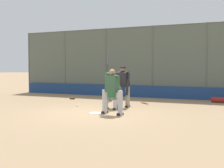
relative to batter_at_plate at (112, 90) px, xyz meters
name	(u,v)px	position (x,y,z in m)	size (l,w,h in m)	color
ground_plane	(95,113)	(0.69, 0.01, -0.90)	(160.00, 160.00, 0.00)	#9E7F5B
home_plate_marker	(95,113)	(0.69, 0.01, -0.89)	(0.43, 0.43, 0.01)	white
backstop_fence	(153,60)	(0.69, -6.75, 1.23)	(17.88, 0.08, 4.07)	#515651
padding_wall	(152,92)	(0.69, -6.65, -0.57)	(17.45, 0.18, 0.66)	navy
bleachers_beyond	(158,87)	(1.15, -9.25, -0.41)	(12.46, 2.50, 1.48)	slate
batter_at_plate	(112,90)	(0.00, 0.00, 0.00)	(0.91, 0.81, 2.20)	#B7B7BC
catcher_behind_plate	(113,94)	(0.62, -1.34, -0.26)	(0.65, 0.76, 1.23)	#B7B7BC
umpire_home	(123,85)	(0.48, -2.07, 0.05)	(0.71, 0.48, 1.75)	gray
spare_bat_near_backstop	(144,103)	(0.14, -3.76, -0.87)	(0.59, 0.66, 0.07)	black
fielding_glove_on_dirt	(72,98)	(4.27, -3.96, -0.84)	(0.30, 0.23, 0.11)	#56331E
baseball_loose	(77,106)	(2.37, -1.38, -0.86)	(0.07, 0.07, 0.07)	white
equipment_bag_dugout_side	(223,100)	(-3.24, -5.67, -0.76)	(1.19, 0.27, 0.27)	maroon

